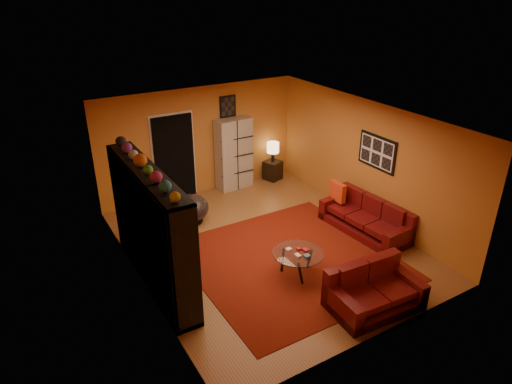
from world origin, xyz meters
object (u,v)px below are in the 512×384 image
coffee_table (298,255)px  side_table (273,170)px  tv (155,231)px  bowl_chair (191,208)px  loveseat (372,290)px  table_lamp (273,148)px  sofa (368,218)px  storage_cabinet (234,154)px  entertainment_unit (151,228)px

coffee_table → side_table: bearing=63.3°
tv → bowl_chair: bearing=-38.7°
tv → bowl_chair: tv is taller
loveseat → table_lamp: table_lamp is taller
tv → bowl_chair: (1.33, 1.66, -0.66)m
tv → side_table: size_ratio=1.89×
tv → side_table: 4.99m
tv → coffee_table: 2.51m
bowl_chair → tv: bearing=-128.7°
sofa → bowl_chair: bearing=139.7°
sofa → storage_cabinet: size_ratio=1.13×
bowl_chair → entertainment_unit: bearing=-130.0°
coffee_table → bowl_chair: bearing=107.0°
table_lamp → entertainment_unit: bearing=-146.9°
storage_cabinet → loveseat: bearing=-98.0°
sofa → bowl_chair: 3.76m
tv → loveseat: tv is taller
table_lamp → loveseat: bearing=-105.2°
sofa → loveseat: 2.45m
bowl_chair → side_table: 2.98m
bowl_chair → side_table: bowl_chair is taller
table_lamp → side_table: bearing=0.0°
tv → storage_cabinet: storage_cabinet is taller
tv → loveseat: size_ratio=0.62×
entertainment_unit → tv: 0.08m
sofa → side_table: 3.31m
entertainment_unit → bowl_chair: 2.26m
storage_cabinet → bowl_chair: 2.12m
side_table → table_lamp: bearing=0.0°
coffee_table → bowl_chair: 2.90m
sofa → tv: bearing=168.7°
side_table → table_lamp: 0.62m
entertainment_unit → loveseat: 3.76m
storage_cabinet → table_lamp: size_ratio=3.45×
bowl_chair → sofa: bearing=-36.4°
sofa → loveseat: bearing=-135.7°
entertainment_unit → coffee_table: 2.58m
entertainment_unit → bowl_chair: entertainment_unit is taller
tv → storage_cabinet: 4.13m
entertainment_unit → table_lamp: size_ratio=5.80×
storage_cabinet → tv: bearing=-141.7°
entertainment_unit → storage_cabinet: 4.16m
loveseat → bowl_chair: bearing=22.7°
bowl_chair → loveseat: bearing=-71.1°
entertainment_unit → side_table: size_ratio=6.00×
entertainment_unit → storage_cabinet: size_ratio=1.68×
table_lamp → sofa: bearing=-85.8°
tv → entertainment_unit: bearing=70.2°
sofa → bowl_chair: (-3.03, 2.23, 0.05)m
sofa → loveseat: same height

